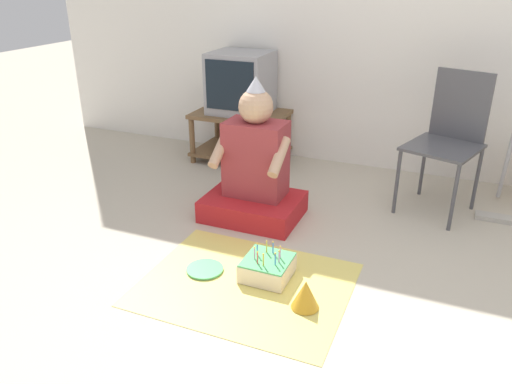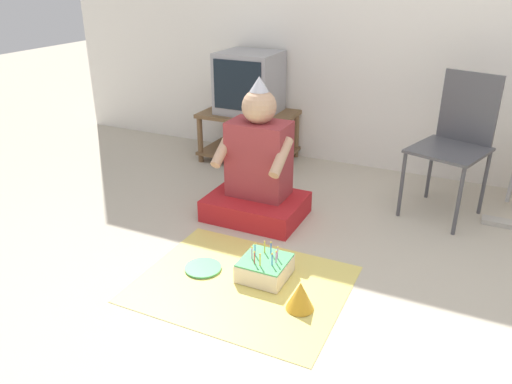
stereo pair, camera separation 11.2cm
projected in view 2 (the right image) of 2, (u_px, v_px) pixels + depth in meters
The scene contains 9 objects.
ground_plane at pixel (338, 339), 2.16m from camera, with size 16.00×16.00×0.00m, color #BCB29E.
tv_stand at pixel (249, 131), 4.10m from camera, with size 0.73×0.51×0.40m.
tv at pixel (249, 82), 3.95m from camera, with size 0.46×0.43×0.48m.
folding_chair at pixel (457, 137), 3.11m from camera, with size 0.52×0.54×0.89m.
person_seated at pixel (258, 173), 3.13m from camera, with size 0.60×0.45×0.89m.
party_cloth at pixel (242, 284), 2.53m from camera, with size 1.03×0.82×0.01m.
birthday_cake at pixel (265, 268), 2.57m from camera, with size 0.24×0.24×0.17m.
party_hat_blue at pixel (300, 295), 2.32m from camera, with size 0.13×0.13×0.14m.
paper_plate at pixel (203, 268), 2.65m from camera, with size 0.20×0.20×0.01m.
Camera 2 is at (0.41, -1.70, 1.46)m, focal length 35.00 mm.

